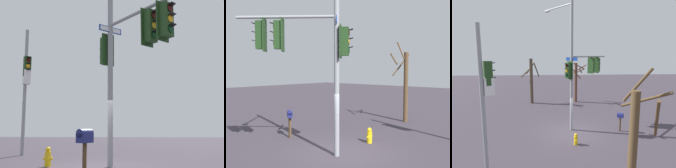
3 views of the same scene
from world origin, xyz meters
The scene contains 8 objects.
ground_plane centered at (0.00, 0.00, 0.00)m, with size 80.00×80.00×0.00m, color #3B343D.
main_signal_pole_assembly centered at (-1.15, 0.58, 5.12)m, with size 3.03×5.18×9.63m.
secondary_pole_assembly centered at (4.43, -4.45, 4.01)m, with size 0.54×0.68×7.00m.
fire_hydrant centered at (1.88, 0.05, 0.34)m, with size 0.38×0.24×0.73m.
mailbox centered at (-0.02, 3.60, 1.11)m, with size 0.44×0.50×1.41m.
bare_tree_behind_pole centered at (-8.99, 1.49, 2.62)m, with size 2.29×1.81×4.76m.
bare_tree_across_street centered at (7.53, 1.17, 2.50)m, with size 2.10×1.42×5.27m.
bare_tree_corner centered at (-8.79, -3.82, 2.76)m, with size 2.13×2.14×5.23m.
Camera 3 is at (12.96, -1.44, 5.64)m, focal length 29.95 mm.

